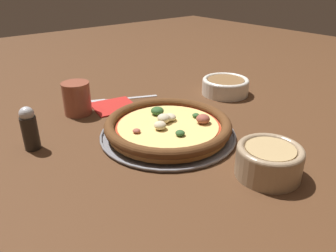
# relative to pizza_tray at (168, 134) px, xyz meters

# --- Properties ---
(ground_plane) EXTENTS (3.00, 3.00, 0.00)m
(ground_plane) POSITION_rel_pizza_tray_xyz_m (0.00, 0.00, -0.00)
(ground_plane) COLOR #4C2D19
(pizza_tray) EXTENTS (0.31, 0.31, 0.01)m
(pizza_tray) POSITION_rel_pizza_tray_xyz_m (0.00, 0.00, 0.00)
(pizza_tray) COLOR gray
(pizza_tray) RESTS_ON ground_plane
(pizza) EXTENTS (0.29, 0.29, 0.04)m
(pizza) POSITION_rel_pizza_tray_xyz_m (-0.00, 0.00, 0.02)
(pizza) COLOR #A86B33
(pizza) RESTS_ON pizza_tray
(bowl_near) EXTENTS (0.12, 0.12, 0.06)m
(bowl_near) POSITION_rel_pizza_tray_xyz_m (0.24, 0.04, 0.03)
(bowl_near) COLOR #9E8466
(bowl_near) RESTS_ON ground_plane
(bowl_far) EXTENTS (0.14, 0.14, 0.05)m
(bowl_far) POSITION_rel_pizza_tray_xyz_m (-0.11, 0.31, 0.02)
(bowl_far) COLOR silver
(bowl_far) RESTS_ON ground_plane
(drinking_cup) EXTENTS (0.07, 0.07, 0.09)m
(drinking_cup) POSITION_rel_pizza_tray_xyz_m (-0.25, -0.10, 0.04)
(drinking_cup) COLOR brown
(drinking_cup) RESTS_ON ground_plane
(napkin) EXTENTS (0.13, 0.13, 0.01)m
(napkin) POSITION_rel_pizza_tray_xyz_m (-0.23, -0.01, -0.00)
(napkin) COLOR #B2231E
(napkin) RESTS_ON ground_plane
(fork) EXTENTS (0.10, 0.19, 0.00)m
(fork) POSITION_rel_pizza_tray_xyz_m (-0.27, 0.04, -0.00)
(fork) COLOR #B7B7BC
(fork) RESTS_ON ground_plane
(pepper_shaker) EXTENTS (0.03, 0.03, 0.10)m
(pepper_shaker) POSITION_rel_pizza_tray_xyz_m (-0.14, -0.26, 0.04)
(pepper_shaker) COLOR black
(pepper_shaker) RESTS_ON ground_plane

